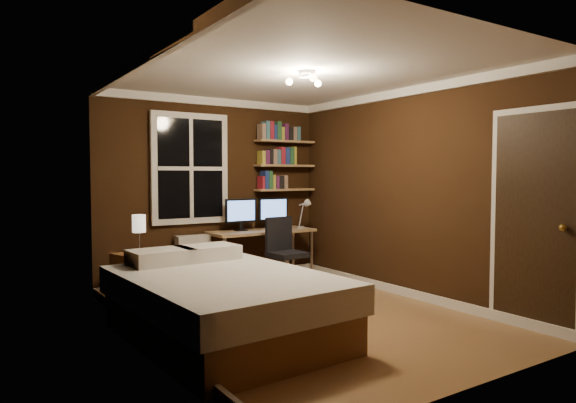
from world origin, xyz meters
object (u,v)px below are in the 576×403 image
desk_lamp (304,213)px  monitor_left (241,215)px  office_chair (285,263)px  radiator (193,261)px  bedside_lamp (139,234)px  desk (262,234)px  monitor_right (273,213)px  bed (223,304)px  nightstand (140,279)px

desk_lamp → monitor_left: bearing=165.9°
desk_lamp → office_chair: desk_lamp is taller
radiator → monitor_left: (0.66, -0.11, 0.59)m
bedside_lamp → desk_lamp: (2.43, 0.22, 0.12)m
office_chair → desk: bearing=83.3°
bedside_lamp → radiator: bearing=32.1°
bedside_lamp → monitor_right: bearing=12.2°
desk → desk_lamp: desk_lamp is taller
monitor_left → monitor_right: bearing=0.0°
bed → desk: 2.56m
bed → monitor_left: bearing=55.2°
nightstand → desk_lamp: bearing=-13.7°
monitor_left → office_chair: (0.25, -0.72, -0.58)m
nightstand → monitor_left: 1.71m
monitor_right → desk_lamp: 0.44m
bedside_lamp → nightstand: bearing=0.0°
nightstand → monitor_right: monitor_right is taller
monitor_right → office_chair: bearing=-110.1°
bed → radiator: size_ratio=3.32×
desk → monitor_right: 0.37m
monitor_right → desk_lamp: bearing=-30.6°
bedside_lamp → desk_lamp: size_ratio=0.99×
bedside_lamp → desk_lamp: desk_lamp is taller
nightstand → radiator: radiator is taller
bedside_lamp → office_chair: 1.86m
radiator → desk: 1.01m
radiator → desk: size_ratio=0.45×
monitor_left → monitor_right: (0.52, 0.00, 0.00)m
bedside_lamp → monitor_right: size_ratio=0.94×
monitor_left → radiator: bearing=170.9°
monitor_left → desk_lamp: (0.90, -0.23, 0.00)m
radiator → monitor_right: 1.32m
desk_lamp → desk: bearing=166.1°
nightstand → desk_lamp: size_ratio=1.33×
office_chair → nightstand: bearing=167.4°
radiator → monitor_left: 0.89m
bed → bedside_lamp: bedside_lamp is taller
office_chair → bedside_lamp: bearing=167.4°
radiator → desk_lamp: desk_lamp is taller
bed → desk: bearing=48.8°
bed → nightstand: size_ratio=3.83×
nightstand → bedside_lamp: bearing=0.0°
bed → bedside_lamp: 1.72m
bedside_lamp → office_chair: (1.78, -0.28, -0.46)m
nightstand → bedside_lamp: bedside_lamp is taller
monitor_right → desk_lamp: desk_lamp is taller
bed → radiator: 2.27m
bed → desk: (1.57, 2.00, 0.33)m
nightstand → radiator: 1.03m
desk → monitor_right: monitor_right is taller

